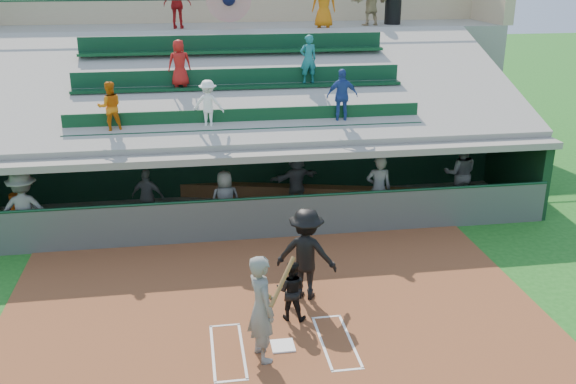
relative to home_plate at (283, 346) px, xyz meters
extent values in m
plane|color=#195919|center=(0.00, 0.00, -0.04)|extent=(100.00, 100.00, 0.00)
cube|color=brown|center=(0.00, 0.50, -0.03)|extent=(11.00, 9.00, 0.02)
cube|color=white|center=(0.00, 0.00, 0.00)|extent=(0.43, 0.43, 0.03)
cube|color=white|center=(-0.75, 0.00, -0.01)|extent=(0.05, 1.80, 0.01)
cube|color=white|center=(0.75, 0.00, -0.01)|extent=(0.05, 1.80, 0.01)
cube|color=white|center=(-1.30, 0.00, -0.01)|extent=(0.05, 1.80, 0.01)
cube|color=white|center=(1.30, 0.00, -0.01)|extent=(0.05, 1.80, 0.01)
cube|color=silver|center=(-1.02, 0.90, -0.01)|extent=(0.60, 0.05, 0.01)
cube|color=white|center=(1.02, 0.90, -0.01)|extent=(0.60, 0.05, 0.01)
cube|color=white|center=(-1.02, -0.90, -0.01)|extent=(0.60, 0.05, 0.01)
cube|color=white|center=(1.02, -0.90, -0.01)|extent=(0.60, 0.05, 0.01)
cube|color=gray|center=(0.00, 6.75, -0.02)|extent=(16.00, 3.50, 0.04)
cube|color=gray|center=(0.00, 13.50, 2.26)|extent=(20.00, 3.00, 4.60)
cube|color=#505651|center=(0.00, 5.00, 0.52)|extent=(16.00, 0.06, 1.10)
cylinder|color=#133C24|center=(0.00, 5.00, 1.09)|extent=(16.00, 0.08, 0.08)
cube|color=black|center=(0.00, 8.50, 1.07)|extent=(16.00, 0.25, 2.20)
cube|color=black|center=(8.00, 6.75, 1.07)|extent=(0.25, 3.50, 2.20)
cube|color=gray|center=(0.00, 6.75, 2.17)|extent=(16.40, 3.90, 0.18)
cube|color=gray|center=(0.00, 10.25, 1.12)|extent=(16.40, 3.50, 2.30)
cube|color=gray|center=(0.00, 11.90, 2.26)|extent=(16.40, 0.30, 4.60)
cube|color=gray|center=(0.00, 8.60, 3.42)|extent=(16.40, 6.51, 2.37)
cube|color=#0C351F|center=(0.00, 6.20, 2.62)|extent=(9.40, 0.42, 0.08)
cube|color=#0C371E|center=(0.00, 6.40, 2.88)|extent=(9.40, 0.06, 0.45)
cube|color=#0B321B|center=(0.00, 8.10, 3.37)|extent=(9.40, 0.42, 0.08)
cube|color=#0C3620|center=(0.00, 8.30, 3.62)|extent=(9.40, 0.06, 0.45)
cube|color=#0D3C1D|center=(0.00, 10.00, 4.12)|extent=(9.40, 0.42, 0.08)
cube|color=#0B341E|center=(0.00, 10.20, 4.38)|extent=(9.40, 0.06, 0.45)
imported|color=orange|center=(-3.47, 6.30, 3.29)|extent=(0.69, 0.58, 1.27)
imported|color=white|center=(-1.00, 6.30, 3.28)|extent=(0.88, 0.63, 1.24)
imported|color=#254395|center=(2.55, 6.30, 3.37)|extent=(0.85, 0.38, 1.44)
imported|color=#A91613|center=(-1.69, 8.20, 4.06)|extent=(0.68, 0.48, 1.31)
imported|color=#1A6F77|center=(1.98, 8.20, 4.09)|extent=(0.55, 0.40, 1.37)
imported|color=#5E615B|center=(-0.42, -0.27, 1.00)|extent=(0.68, 0.85, 2.02)
cylinder|color=olive|center=(-0.07, -0.42, 1.57)|extent=(0.56, 0.54, 0.75)
sphere|color=olive|center=(-0.29, -0.27, 1.22)|extent=(0.10, 0.10, 0.10)
imported|color=black|center=(0.32, 0.98, 0.61)|extent=(0.73, 0.65, 1.25)
imported|color=black|center=(0.77, 1.81, 0.98)|extent=(1.48, 1.18, 2.00)
cube|color=#8E5E33|center=(-0.03, 8.11, 0.21)|extent=(13.06, 3.73, 0.40)
cube|color=silver|center=(-5.98, 6.33, 0.34)|extent=(0.92, 0.81, 0.67)
cylinder|color=#E7510D|center=(-6.04, 6.35, 0.87)|extent=(0.39, 0.39, 0.39)
imported|color=#5B5D58|center=(-5.63, 5.34, 1.00)|extent=(1.32, 0.80, 1.98)
imported|color=#565954|center=(-2.72, 6.42, 0.78)|extent=(0.98, 0.66, 1.54)
imported|color=#5F615C|center=(-0.68, 5.64, 0.82)|extent=(0.86, 0.63, 1.64)
imported|color=#5A5C57|center=(1.45, 7.04, 0.83)|extent=(1.60, 0.96, 1.65)
imported|color=#5D5F5A|center=(3.46, 5.61, 0.94)|extent=(0.73, 0.53, 1.87)
imported|color=#555752|center=(6.15, 6.43, 0.97)|extent=(1.10, 0.96, 1.94)
cylinder|color=black|center=(6.03, 13.11, 5.01)|extent=(0.59, 0.59, 0.89)
imported|color=red|center=(-1.69, 12.68, 5.36)|extent=(0.97, 0.50, 1.59)
imported|color=orange|center=(3.25, 12.12, 5.40)|extent=(0.88, 0.65, 1.66)
imported|color=tan|center=(5.12, 12.83, 5.35)|extent=(1.53, 0.81, 1.58)
camera|label=1|loc=(-1.50, -10.15, 6.77)|focal=40.00mm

